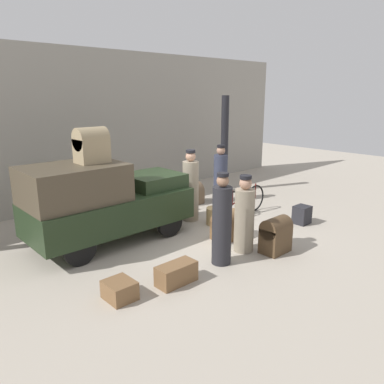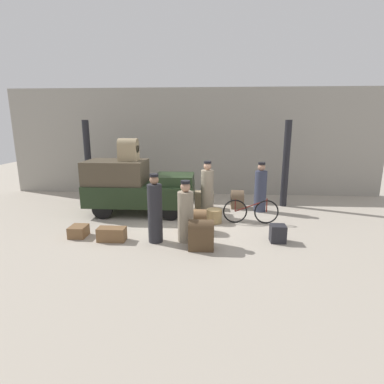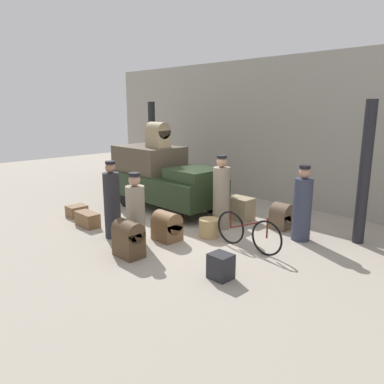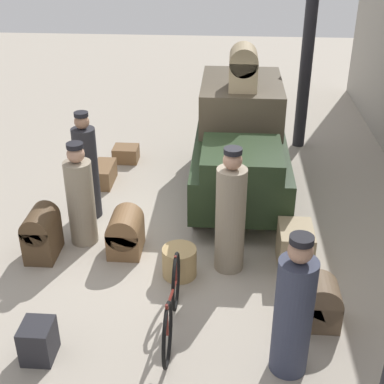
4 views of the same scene
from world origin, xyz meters
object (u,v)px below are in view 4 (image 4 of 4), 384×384
truck (240,139)px  trunk_on_truck_roof (243,67)px  bicycle (172,306)px  suitcase_black_upright (38,341)px  trunk_wicker_pale (318,303)px  porter_standing_middle (87,170)px  trunk_barrel_dark (41,232)px  porter_carrying_trunk (293,312)px  suitcase_small_leather (126,154)px  suitcase_tan_flat (104,174)px  conductor_in_dark_uniform (230,216)px  porter_lifting_near_truck (81,199)px  trunk_umber_medium (295,247)px  wicker_basket (179,262)px  trunk_large_brown (125,232)px

truck → trunk_on_truck_roof: size_ratio=4.90×
bicycle → suitcase_black_upright: (0.53, -1.47, -0.16)m
truck → trunk_on_truck_roof: 1.25m
truck → trunk_wicker_pale: truck is taller
porter_standing_middle → trunk_barrel_dark: size_ratio=2.38×
porter_carrying_trunk → suitcase_small_leather: porter_carrying_trunk is taller
bicycle → suitcase_tan_flat: size_ratio=2.34×
conductor_in_dark_uniform → suitcase_small_leather: (-3.51, -2.13, -0.70)m
truck → porter_standing_middle: truck is taller
porter_carrying_trunk → suitcase_tan_flat: porter_carrying_trunk is taller
bicycle → conductor_in_dark_uniform: (-1.37, 0.67, 0.46)m
truck → porter_lifting_near_truck: bearing=-51.1°
porter_standing_middle → truck: bearing=114.7°
bicycle → trunk_on_truck_roof: bearing=168.4°
suitcase_black_upright → trunk_on_truck_roof: 5.46m
bicycle → trunk_wicker_pale: bicycle is taller
trunk_barrel_dark → trunk_umber_medium: bearing=90.3°
wicker_basket → porter_carrying_trunk: (1.62, 1.37, 0.58)m
trunk_large_brown → trunk_barrel_dark: (0.20, -1.20, 0.07)m
porter_carrying_trunk → trunk_on_truck_roof: trunk_on_truck_roof is taller
suitcase_tan_flat → trunk_barrel_dark: size_ratio=0.96×
trunk_large_brown → porter_carrying_trunk: bearing=45.9°
suitcase_small_leather → wicker_basket: bearing=21.1°
porter_standing_middle → suitcase_small_leather: bearing=174.7°
trunk_barrel_dark → suitcase_small_leather: bearing=169.8°
trunk_wicker_pale → trunk_umber_medium: (-1.22, -0.16, 0.00)m
truck → conductor_in_dark_uniform: (2.46, -0.15, -0.12)m
suitcase_tan_flat → trunk_barrel_dark: 2.43m
conductor_in_dark_uniform → trunk_umber_medium: 1.09m
conductor_in_dark_uniform → porter_carrying_trunk: size_ratio=1.06×
bicycle → porter_carrying_trunk: size_ratio=0.99×
trunk_large_brown → trunk_wicker_pale: 2.98m
trunk_wicker_pale → trunk_umber_medium: bearing=-172.5°
porter_lifting_near_truck → suitcase_tan_flat: porter_lifting_near_truck is taller
trunk_barrel_dark → trunk_umber_medium: size_ratio=1.12×
porter_standing_middle → suitcase_black_upright: porter_standing_middle is taller
wicker_basket → trunk_on_truck_roof: bearing=163.8°
conductor_in_dark_uniform → suitcase_small_leather: conductor_in_dark_uniform is taller
suitcase_small_leather → trunk_on_truck_roof: bearing=69.2°
truck → porter_carrying_trunk: bearing=7.1°
suitcase_black_upright → truck: bearing=152.2°
suitcase_small_leather → suitcase_tan_flat: bearing=-12.7°
suitcase_black_upright → trunk_barrel_dark: trunk_barrel_dark is taller
porter_standing_middle → suitcase_tan_flat: bearing=-178.7°
suitcase_black_upright → trunk_umber_medium: trunk_umber_medium is taller
porter_carrying_trunk → suitcase_small_leather: 6.09m
porter_carrying_trunk → trunk_large_brown: bearing=-134.1°
truck → porter_carrying_trunk: 4.35m
porter_standing_middle → porter_carrying_trunk: size_ratio=1.04×
trunk_barrel_dark → porter_carrying_trunk: bearing=60.2°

